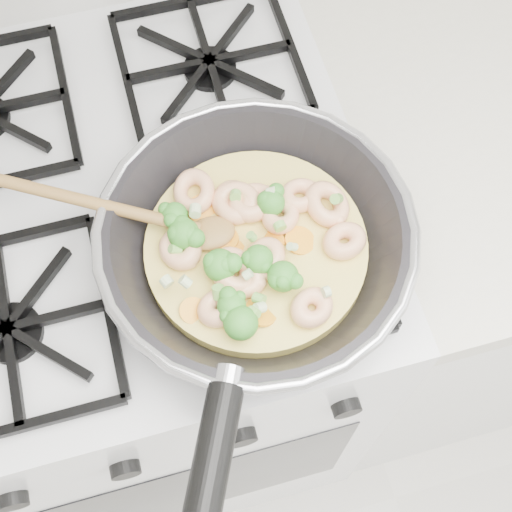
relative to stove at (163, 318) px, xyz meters
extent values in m
cube|color=silver|center=(0.00, 0.00, -0.01)|extent=(0.60, 0.60, 0.90)
cube|color=black|center=(0.00, -0.30, -0.01)|extent=(0.48, 0.00, 0.40)
cube|color=black|center=(0.00, 0.00, 0.45)|extent=(0.56, 0.56, 0.02)
torus|color=#B9B9C1|center=(0.13, -0.14, 0.53)|extent=(0.35, 0.35, 0.01)
cylinder|color=black|center=(0.03, -0.37, 0.53)|extent=(0.10, 0.17, 0.04)
cylinder|color=#EFDA67|center=(0.13, -0.14, 0.49)|extent=(0.24, 0.24, 0.02)
ellipsoid|color=olive|center=(0.09, -0.12, 0.51)|extent=(0.07, 0.06, 0.02)
cylinder|color=olive|center=(-0.04, -0.06, 0.53)|extent=(0.24, 0.13, 0.05)
torus|color=#F5C091|center=(0.12, -0.09, 0.51)|extent=(0.07, 0.08, 0.03)
torus|color=#F5C091|center=(0.22, -0.12, 0.51)|extent=(0.07, 0.07, 0.03)
torus|color=#F5C091|center=(0.12, -0.09, 0.51)|extent=(0.06, 0.06, 0.02)
torus|color=#F5C091|center=(0.13, -0.16, 0.51)|extent=(0.08, 0.08, 0.03)
torus|color=#F5C091|center=(0.08, -0.06, 0.51)|extent=(0.06, 0.06, 0.03)
torus|color=#F5C091|center=(0.10, -0.17, 0.51)|extent=(0.07, 0.07, 0.03)
torus|color=#F5C091|center=(0.22, -0.17, 0.51)|extent=(0.06, 0.06, 0.02)
torus|color=#F5C091|center=(0.08, -0.21, 0.51)|extent=(0.06, 0.06, 0.03)
torus|color=#F5C091|center=(0.14, -0.10, 0.51)|extent=(0.08, 0.08, 0.03)
torus|color=#F5C091|center=(0.17, -0.12, 0.51)|extent=(0.07, 0.07, 0.02)
torus|color=#F5C091|center=(0.05, -0.13, 0.51)|extent=(0.07, 0.07, 0.03)
torus|color=#F5C091|center=(0.19, -0.10, 0.51)|extent=(0.06, 0.06, 0.02)
torus|color=#F5C091|center=(0.11, -0.18, 0.51)|extent=(0.08, 0.08, 0.03)
torus|color=#F5C091|center=(0.17, -0.23, 0.51)|extent=(0.07, 0.07, 0.02)
ellipsoid|color=green|center=(0.13, -0.17, 0.52)|extent=(0.04, 0.04, 0.03)
ellipsoid|color=green|center=(0.09, -0.16, 0.52)|extent=(0.05, 0.05, 0.04)
ellipsoid|color=green|center=(0.16, -0.11, 0.52)|extent=(0.04, 0.04, 0.03)
ellipsoid|color=green|center=(0.09, -0.21, 0.52)|extent=(0.04, 0.04, 0.03)
ellipsoid|color=green|center=(0.15, -0.19, 0.52)|extent=(0.04, 0.04, 0.03)
ellipsoid|color=green|center=(0.05, -0.09, 0.52)|extent=(0.04, 0.04, 0.03)
ellipsoid|color=green|center=(0.06, -0.12, 0.52)|extent=(0.04, 0.04, 0.03)
ellipsoid|color=green|center=(0.09, -0.23, 0.52)|extent=(0.05, 0.05, 0.04)
cylinder|color=#FFA420|center=(0.12, -0.18, 0.50)|extent=(0.04, 0.04, 0.01)
cylinder|color=#FFA420|center=(0.10, -0.14, 0.50)|extent=(0.04, 0.04, 0.01)
cylinder|color=#FFA420|center=(0.09, -0.08, 0.50)|extent=(0.05, 0.05, 0.01)
cylinder|color=#FFA420|center=(0.18, -0.15, 0.50)|extent=(0.05, 0.05, 0.01)
cylinder|color=#FFA420|center=(0.10, -0.13, 0.50)|extent=(0.03, 0.03, 0.01)
cylinder|color=#FFA420|center=(0.05, -0.20, 0.50)|extent=(0.04, 0.04, 0.01)
cylinder|color=#FFA420|center=(0.08, -0.12, 0.50)|extent=(0.05, 0.05, 0.01)
cylinder|color=#FFA420|center=(0.12, -0.22, 0.50)|extent=(0.05, 0.05, 0.02)
cylinder|color=#FFA420|center=(0.14, -0.17, 0.50)|extent=(0.04, 0.04, 0.01)
cylinder|color=#FFA420|center=(0.15, -0.14, 0.50)|extent=(0.05, 0.05, 0.01)
cylinder|color=#76B849|center=(0.08, -0.19, 0.52)|extent=(0.01, 0.01, 0.01)
cylinder|color=#76B849|center=(0.16, -0.14, 0.53)|extent=(0.01, 0.01, 0.01)
cylinder|color=beige|center=(0.08, -0.10, 0.52)|extent=(0.01, 0.01, 0.01)
cylinder|color=beige|center=(0.17, -0.17, 0.52)|extent=(0.01, 0.01, 0.01)
cylinder|color=beige|center=(0.16, -0.10, 0.53)|extent=(0.01, 0.01, 0.01)
cylinder|color=beige|center=(0.05, -0.18, 0.53)|extent=(0.01, 0.01, 0.01)
cylinder|color=#76B849|center=(0.23, -0.12, 0.52)|extent=(0.01, 0.01, 0.01)
cylinder|color=#76B849|center=(0.12, -0.21, 0.52)|extent=(0.01, 0.01, 0.01)
cylinder|color=#76B849|center=(0.11, -0.23, 0.52)|extent=(0.01, 0.01, 0.01)
cylinder|color=beige|center=(0.18, -0.22, 0.52)|extent=(0.01, 0.01, 0.01)
cylinder|color=#76B849|center=(0.12, -0.09, 0.52)|extent=(0.01, 0.01, 0.01)
cylinder|color=#76B849|center=(0.13, -0.14, 0.52)|extent=(0.01, 0.01, 0.01)
cylinder|color=beige|center=(0.11, -0.22, 0.52)|extent=(0.01, 0.01, 0.01)
cylinder|color=beige|center=(0.03, -0.17, 0.52)|extent=(0.01, 0.01, 0.01)
cylinder|color=#76B849|center=(0.05, -0.13, 0.52)|extent=(0.01, 0.01, 0.01)
cylinder|color=beige|center=(0.11, -0.19, 0.53)|extent=(0.01, 0.01, 0.01)
camera|label=1|loc=(0.04, -0.48, 1.20)|focal=50.58mm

